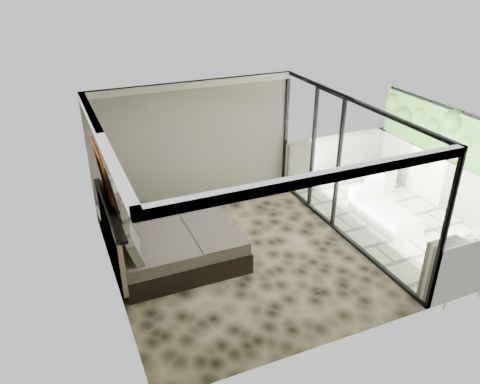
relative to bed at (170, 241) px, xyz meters
name	(u,v)px	position (x,y,z in m)	size (l,w,h in m)	color
floor	(239,258)	(1.17, -0.54, -0.37)	(5.00, 5.00, 0.00)	black
ceiling	(239,115)	(1.17, -0.54, 2.42)	(4.50, 5.00, 0.02)	silver
back_wall	(194,145)	(1.17, 1.95, 1.03)	(4.50, 0.02, 2.80)	gray
left_wall	(109,217)	(-1.07, -0.54, 1.03)	(0.02, 5.00, 2.80)	gray
glass_wall	(347,171)	(3.42, -0.54, 1.03)	(0.08, 5.00, 2.80)	white
terrace_slab	(398,221)	(4.92, -0.54, -0.43)	(3.00, 5.00, 0.12)	beige
parapet_far	(451,185)	(6.27, -0.54, 0.18)	(0.30, 5.00, 1.10)	beige
foliage_hedge	(462,138)	(6.27, -0.54, 1.28)	(0.36, 4.60, 1.10)	#30661F
picture_ledge	(111,208)	(-1.01, -0.44, 1.13)	(0.12, 2.20, 0.05)	black
bed	(170,241)	(0.00, 0.00, 0.00)	(2.29, 2.22, 1.27)	black
nightstand	(114,219)	(-0.79, 1.36, -0.09)	(0.56, 0.56, 0.56)	black
table_lamp	(110,190)	(-0.79, 1.37, 0.58)	(0.37, 0.37, 0.67)	black
abstract_canvas	(102,171)	(-1.02, 0.00, 1.61)	(0.04, 0.90, 0.90)	#A5470E
framed_print	(112,191)	(-0.97, -0.50, 1.46)	(0.03, 0.50, 0.60)	black
ottoman	(381,178)	(5.52, 0.86, -0.11)	(0.53, 0.53, 0.53)	white
lounger	(383,214)	(4.52, -0.50, -0.18)	(0.78, 1.55, 0.60)	white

